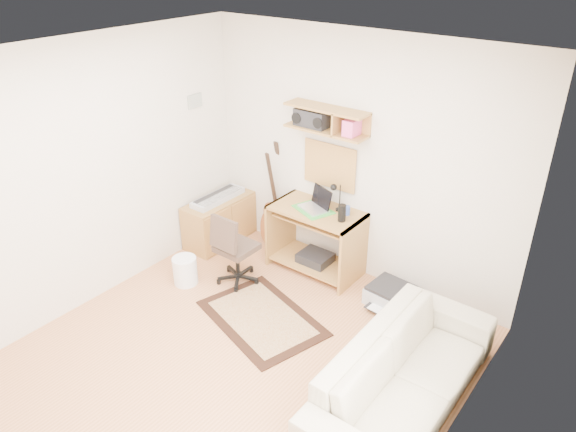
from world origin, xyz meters
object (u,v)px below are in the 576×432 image
Objects in this scene: printer at (394,298)px; sofa at (406,364)px; task_chair at (237,247)px; desk at (316,240)px; cabinet at (220,220)px.

sofa is (0.65, -1.12, 0.31)m from printer.
desk is at bearing 53.13° from task_chair.
printer is at bearing 30.37° from sofa.
cabinet is 2.32m from printer.
desk is 1.31m from cabinet.
desk is at bearing -178.21° from printer.
desk reaches higher than cabinet.
sofa is (2.19, -0.47, -0.03)m from task_chair.
sofa reaches higher than cabinet.
printer is at bearing -2.98° from desk.
sofa is (2.96, -0.99, 0.12)m from cabinet.
sofa is at bearing -11.75° from task_chair.
sofa is at bearing -54.86° from printer.
task_chair reaches higher than cabinet.
task_chair is 0.94m from cabinet.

